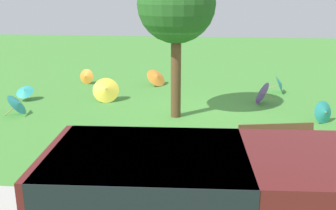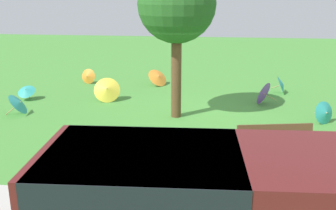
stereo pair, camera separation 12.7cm
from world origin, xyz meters
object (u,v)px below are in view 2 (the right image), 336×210
Objects in this scene: parasol_orange_2 at (158,77)px; parasol_teal_0 at (325,113)px; van_dark at (200,196)px; park_bench at (272,142)px; parasol_teal_5 at (26,91)px; parasol_purple_0 at (262,93)px; parasol_teal_7 at (282,84)px; parasol_teal_2 at (19,103)px; parasol_teal_6 at (80,138)px; shade_tree at (177,5)px; parasol_yellow_1 at (107,89)px; parasol_orange_0 at (88,76)px.

parasol_teal_0 is at bearing 143.25° from parasol_orange_2.
van_dark reaches higher than parasol_teal_0.
park_bench reaches higher than parasol_teal_5.
parasol_purple_0 reaches higher than parasol_teal_7.
park_bench is at bearing 86.40° from parasol_purple_0.
parasol_teal_2 is (8.75, 0.21, 0.03)m from parasol_teal_0.
parasol_teal_6 is at bearing 82.27° from parasol_orange_2.
van_dark is 4.66× the size of parasol_orange_2.
shade_tree is 4.42m from parasol_teal_6.
parasol_orange_2 is at bearing -36.75° from parasol_teal_0.
parasol_yellow_1 is (6.56, -1.46, 0.10)m from parasol_teal_0.
parasol_orange_0 is 2.77m from parasol_yellow_1.
parasol_teal_2 is 1.20× the size of parasol_teal_6.
parasol_orange_2 is (5.21, -3.89, 0.02)m from parasol_teal_0.
parasol_purple_0 is at bearing -136.45° from parasol_teal_6.
parasol_teal_6 is at bearing -1.89° from park_bench.
shade_tree is at bearing 151.83° from parasol_yellow_1.
parasol_teal_7 reaches higher than parasol_orange_2.
parasol_teal_6 is (-2.67, 2.36, -0.06)m from parasol_teal_2.
van_dark is 7.39× the size of parasol_orange_0.
parasol_teal_6 reaches higher than parasol_teal_5.
parasol_teal_5 is at bearing 32.12° from parasol_orange_2.
shade_tree is at bearing 41.22° from parasol_teal_7.
parasol_yellow_1 is at bearing -142.56° from parasol_teal_2.
shade_tree is at bearing 136.51° from parasol_orange_0.
shade_tree is (0.93, -6.09, 2.25)m from van_dark.
parasol_teal_0 is at bearing -178.60° from parasol_teal_2.
parasol_teal_7 reaches higher than parasol_teal_0.
parasol_orange_2 is 4.60m from parasol_teal_7.
park_bench is at bearing 160.25° from parasol_teal_2.
shade_tree is at bearing 106.04° from parasol_orange_2.
parasol_purple_0 reaches higher than parasol_teal_6.
parasol_teal_7 is (-1.14, -5.93, -0.13)m from park_bench.
parasol_orange_0 is (4.79, -9.75, -0.61)m from van_dark.
parasol_purple_0 reaches higher than parasol_orange_2.
parasol_teal_0 is 0.70× the size of parasol_yellow_1.
parasol_teal_0 is 0.81× the size of parasol_purple_0.
park_bench is at bearing 178.11° from parasol_teal_6.
parasol_yellow_1 is at bearing -65.61° from van_dark.
van_dark reaches higher than park_bench.
park_bench is 2.43× the size of parasol_teal_0.
parasol_teal_0 is 0.85× the size of parasol_teal_2.
van_dark reaches higher than parasol_purple_0.
parasol_purple_0 is 1.18× the size of parasol_teal_7.
parasol_purple_0 is at bearing 59.14° from parasol_teal_7.
shade_tree reaches higher than van_dark.
parasol_teal_6 is at bearing 96.73° from parasol_yellow_1.
park_bench reaches higher than parasol_teal_7.
park_bench is 2.47× the size of parasol_teal_6.
van_dark reaches higher than parasol_teal_5.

